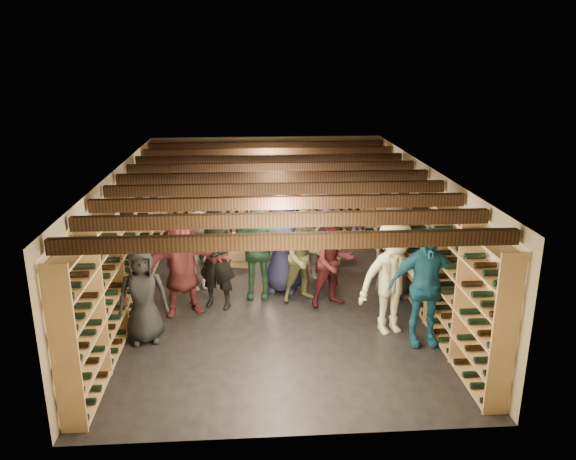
{
  "coord_description": "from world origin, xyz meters",
  "views": [
    {
      "loc": [
        -0.43,
        -9.56,
        4.31
      ],
      "look_at": [
        0.25,
        0.2,
        1.23
      ],
      "focal_mm": 35.0,
      "sensor_mm": 36.0,
      "label": 1
    }
  ],
  "objects_px": {
    "person_0": "(143,295)",
    "person_5": "(182,264)",
    "crate_loose": "(289,244)",
    "person_3": "(393,278)",
    "person_8": "(333,262)",
    "person_11": "(325,231)",
    "person_7": "(308,237)",
    "crate_stack_left": "(243,251)",
    "person_12": "(396,251)",
    "person_2": "(304,258)",
    "person_1": "(217,257)",
    "person_6": "(283,243)",
    "person_10": "(256,251)",
    "person_9": "(198,251)",
    "person_4": "(425,286)",
    "crate_stack_right": "(327,251)"
  },
  "relations": [
    {
      "from": "person_2",
      "to": "person_11",
      "type": "xyz_separation_m",
      "value": [
        0.57,
        1.48,
        0.02
      ]
    },
    {
      "from": "person_1",
      "to": "person_6",
      "type": "relative_size",
      "value": 0.98
    },
    {
      "from": "person_9",
      "to": "person_10",
      "type": "relative_size",
      "value": 0.86
    },
    {
      "from": "person_7",
      "to": "person_12",
      "type": "distance_m",
      "value": 1.83
    },
    {
      "from": "person_5",
      "to": "person_4",
      "type": "bearing_deg",
      "value": -34.41
    },
    {
      "from": "person_3",
      "to": "person_11",
      "type": "bearing_deg",
      "value": 87.81
    },
    {
      "from": "crate_loose",
      "to": "person_3",
      "type": "height_order",
      "value": "person_3"
    },
    {
      "from": "person_0",
      "to": "person_12",
      "type": "bearing_deg",
      "value": 6.94
    },
    {
      "from": "crate_stack_right",
      "to": "person_1",
      "type": "bearing_deg",
      "value": -136.43
    },
    {
      "from": "crate_loose",
      "to": "person_11",
      "type": "bearing_deg",
      "value": -66.74
    },
    {
      "from": "person_0",
      "to": "person_1",
      "type": "height_order",
      "value": "person_1"
    },
    {
      "from": "person_5",
      "to": "person_6",
      "type": "bearing_deg",
      "value": 9.9
    },
    {
      "from": "person_8",
      "to": "person_11",
      "type": "height_order",
      "value": "person_11"
    },
    {
      "from": "person_0",
      "to": "person_1",
      "type": "distance_m",
      "value": 1.6
    },
    {
      "from": "person_8",
      "to": "person_7",
      "type": "bearing_deg",
      "value": 84.08
    },
    {
      "from": "crate_loose",
      "to": "person_3",
      "type": "relative_size",
      "value": 0.27
    },
    {
      "from": "crate_stack_left",
      "to": "person_10",
      "type": "xyz_separation_m",
      "value": [
        0.28,
        -1.6,
        0.56
      ]
    },
    {
      "from": "crate_loose",
      "to": "person_0",
      "type": "bearing_deg",
      "value": -120.69
    },
    {
      "from": "person_3",
      "to": "person_5",
      "type": "bearing_deg",
      "value": 147.95
    },
    {
      "from": "person_5",
      "to": "person_11",
      "type": "distance_m",
      "value": 3.27
    },
    {
      "from": "person_5",
      "to": "person_10",
      "type": "xyz_separation_m",
      "value": [
        1.27,
        0.59,
        0.01
      ]
    },
    {
      "from": "person_2",
      "to": "person_9",
      "type": "xyz_separation_m",
      "value": [
        -1.93,
        0.64,
        -0.05
      ]
    },
    {
      "from": "crate_stack_left",
      "to": "person_3",
      "type": "distance_m",
      "value": 4.0
    },
    {
      "from": "person_2",
      "to": "person_4",
      "type": "xyz_separation_m",
      "value": [
        1.67,
        -1.7,
        0.12
      ]
    },
    {
      "from": "person_10",
      "to": "person_11",
      "type": "relative_size",
      "value": 1.06
    },
    {
      "from": "crate_loose",
      "to": "person_7",
      "type": "xyz_separation_m",
      "value": [
        0.24,
        -1.86,
        0.78
      ]
    },
    {
      "from": "crate_loose",
      "to": "person_7",
      "type": "bearing_deg",
      "value": -82.52
    },
    {
      "from": "person_0",
      "to": "person_5",
      "type": "bearing_deg",
      "value": 52.33
    },
    {
      "from": "person_3",
      "to": "person_4",
      "type": "distance_m",
      "value": 0.55
    },
    {
      "from": "person_6",
      "to": "person_12",
      "type": "bearing_deg",
      "value": 3.8
    },
    {
      "from": "crate_stack_left",
      "to": "person_11",
      "type": "xyz_separation_m",
      "value": [
        1.69,
        -0.34,
        0.5
      ]
    },
    {
      "from": "person_3",
      "to": "person_6",
      "type": "bearing_deg",
      "value": 116.19
    },
    {
      "from": "person_7",
      "to": "person_0",
      "type": "bearing_deg",
      "value": -143.6
    },
    {
      "from": "person_2",
      "to": "person_9",
      "type": "distance_m",
      "value": 2.04
    },
    {
      "from": "person_0",
      "to": "person_9",
      "type": "xyz_separation_m",
      "value": [
        0.68,
        1.98,
        -0.01
      ]
    },
    {
      "from": "person_3",
      "to": "person_7",
      "type": "bearing_deg",
      "value": 98.11
    },
    {
      "from": "person_8",
      "to": "person_0",
      "type": "bearing_deg",
      "value": -179.77
    },
    {
      "from": "person_4",
      "to": "person_10",
      "type": "distance_m",
      "value": 3.17
    },
    {
      "from": "person_2",
      "to": "person_10",
      "type": "xyz_separation_m",
      "value": [
        -0.85,
        0.23,
        0.08
      ]
    },
    {
      "from": "person_0",
      "to": "person_5",
      "type": "relative_size",
      "value": 0.87
    },
    {
      "from": "crate_stack_left",
      "to": "person_12",
      "type": "relative_size",
      "value": 0.38
    },
    {
      "from": "crate_stack_right",
      "to": "person_2",
      "type": "height_order",
      "value": "person_2"
    },
    {
      "from": "crate_stack_right",
      "to": "person_2",
      "type": "relative_size",
      "value": 0.31
    },
    {
      "from": "crate_loose",
      "to": "person_9",
      "type": "height_order",
      "value": "person_9"
    },
    {
      "from": "person_5",
      "to": "person_3",
      "type": "bearing_deg",
      "value": -30.56
    },
    {
      "from": "person_8",
      "to": "person_12",
      "type": "height_order",
      "value": "person_12"
    },
    {
      "from": "crate_stack_left",
      "to": "person_2",
      "type": "height_order",
      "value": "person_2"
    },
    {
      "from": "person_9",
      "to": "person_10",
      "type": "xyz_separation_m",
      "value": [
        1.09,
        -0.42,
        0.13
      ]
    },
    {
      "from": "person_2",
      "to": "person_9",
      "type": "height_order",
      "value": "person_2"
    },
    {
      "from": "crate_stack_left",
      "to": "person_9",
      "type": "relative_size",
      "value": 0.44
    }
  ]
}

